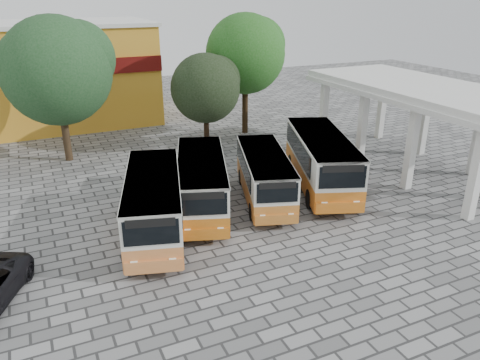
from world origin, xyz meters
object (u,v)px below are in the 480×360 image
bus_far_left (154,201)px  bus_centre_right (265,174)px  bus_centre_left (202,181)px  bus_far_right (321,158)px

bus_far_left → bus_centre_right: size_ratio=1.08×
bus_far_left → bus_centre_left: size_ratio=1.01×
bus_centre_left → bus_far_right: (7.24, -0.03, 0.17)m
bus_centre_right → bus_far_left: bearing=-150.5°
bus_far_left → bus_far_right: bus_far_right is taller
bus_centre_right → bus_centre_left: bearing=-165.3°
bus_centre_left → bus_centre_right: 3.53m
bus_far_left → bus_centre_left: bus_far_left is taller
bus_far_left → bus_centre_left: (2.89, 1.49, -0.03)m
bus_centre_left → bus_centre_right: size_ratio=1.07×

